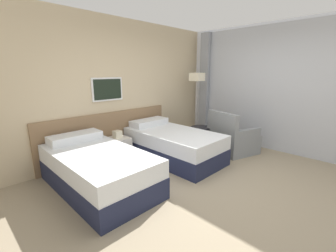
{
  "coord_description": "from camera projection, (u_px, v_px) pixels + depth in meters",
  "views": [
    {
      "loc": [
        -2.73,
        -1.6,
        1.69
      ],
      "look_at": [
        0.13,
        1.23,
        0.71
      ],
      "focal_mm": 24.0,
      "sensor_mm": 36.0,
      "label": 1
    }
  ],
  "objects": [
    {
      "name": "floor_lamp",
      "position": [
        197.0,
        83.0,
        5.4
      ],
      "size": [
        0.28,
        0.28,
        1.66
      ],
      "color": "#9E9993",
      "rests_on": "ground_plane"
    },
    {
      "name": "bed_near_door",
      "position": [
        98.0,
        169.0,
        3.31
      ],
      "size": [
        1.04,
        1.91,
        0.69
      ],
      "color": "#1E233D",
      "rests_on": "ground_plane"
    },
    {
      "name": "ground_plane",
      "position": [
        220.0,
        187.0,
        3.38
      ],
      "size": [
        16.0,
        16.0,
        0.0
      ],
      "primitive_type": "plane",
      "color": "gray"
    },
    {
      "name": "side_table",
      "position": [
        201.0,
        133.0,
        5.06
      ],
      "size": [
        0.46,
        0.46,
        0.48
      ],
      "color": "black",
      "rests_on": "ground_plane"
    },
    {
      "name": "nightstand",
      "position": [
        118.0,
        148.0,
        4.36
      ],
      "size": [
        0.4,
        0.4,
        0.59
      ],
      "color": "beige",
      "rests_on": "ground_plane"
    },
    {
      "name": "armchair",
      "position": [
        232.0,
        139.0,
        4.82
      ],
      "size": [
        0.99,
        1.03,
        0.89
      ],
      "rotation": [
        0.0,
        0.0,
        1.27
      ],
      "color": "gray",
      "rests_on": "ground_plane"
    },
    {
      "name": "wall_window",
      "position": [
        284.0,
        89.0,
        4.65
      ],
      "size": [
        0.21,
        4.78,
        2.7
      ],
      "color": "white",
      "rests_on": "ground_plane"
    },
    {
      "name": "bed_near_window",
      "position": [
        173.0,
        144.0,
        4.43
      ],
      "size": [
        1.04,
        1.91,
        0.69
      ],
      "color": "#1E233D",
      "rests_on": "ground_plane"
    },
    {
      "name": "wall_headboard",
      "position": [
        126.0,
        91.0,
        4.63
      ],
      "size": [
        10.0,
        0.1,
        2.7
      ],
      "color": "#C6B28E",
      "rests_on": "ground_plane"
    }
  ]
}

